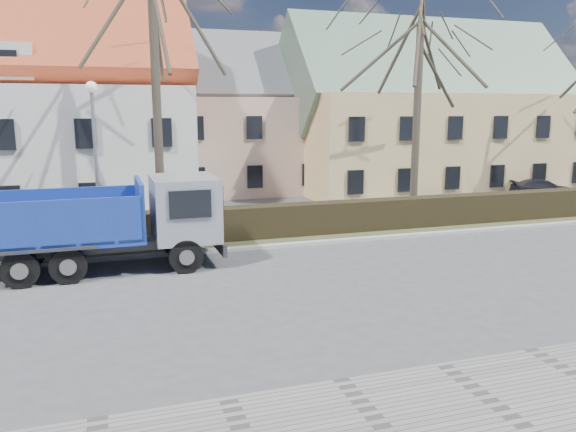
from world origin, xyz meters
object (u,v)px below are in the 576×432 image
object	(u,v)px
streetlight	(96,164)
parked_car_a	(37,215)
dump_truck	(97,224)

from	to	relation	value
streetlight	parked_car_a	xyz separation A→B (m)	(-2.62, 3.68, -2.44)
streetlight	dump_truck	bearing A→B (deg)	-90.47
streetlight	parked_car_a	distance (m)	5.14
dump_truck	streetlight	world-z (taller)	streetlight
parked_car_a	dump_truck	bearing A→B (deg)	-177.56
streetlight	parked_car_a	world-z (taller)	streetlight
dump_truck	parked_car_a	xyz separation A→B (m)	(-2.59, 7.28, -0.86)
parked_car_a	streetlight	bearing A→B (deg)	-161.74
dump_truck	parked_car_a	size ratio (longest dim) A/B	1.94
streetlight	parked_car_a	bearing A→B (deg)	125.41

